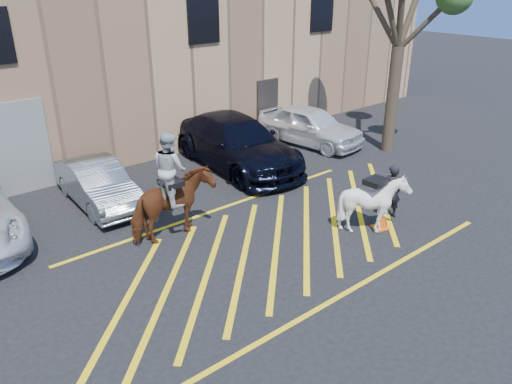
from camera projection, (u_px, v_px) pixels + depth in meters
ground at (269, 239)px, 12.64m from camera, size 90.00×90.00×0.00m
car_silver_sedan at (98, 184)px, 14.27m from camera, size 1.49×3.88×1.26m
car_blue_suv at (236, 142)px, 17.03m from camera, size 2.88×6.02×1.69m
car_white_suv at (310, 125)px, 19.30m from camera, size 2.31×4.54×1.48m
handler at (391, 191)px, 13.49m from camera, size 0.66×0.62×1.51m
warehouse at (68, 42)px, 19.56m from camera, size 32.42×10.20×7.30m
hatching_zone at (277, 243)px, 12.42m from camera, size 12.60×5.12×0.01m
mounted_bay at (172, 197)px, 12.25m from camera, size 2.15×1.06×2.79m
saddled_white at (374, 203)px, 12.70m from camera, size 1.37×1.51×1.57m
traffic_cone at (382, 215)px, 13.03m from camera, size 0.46×0.46×0.73m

